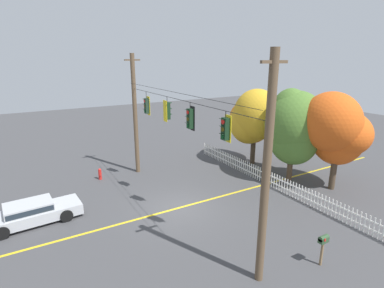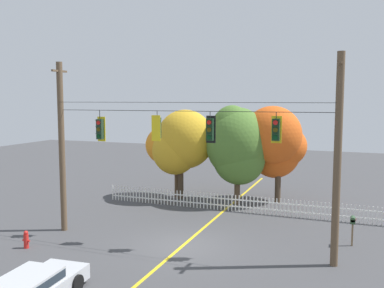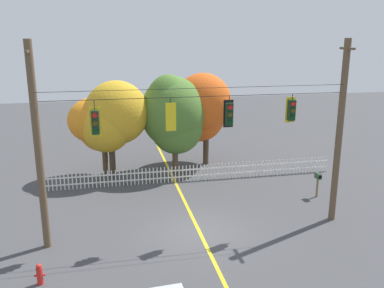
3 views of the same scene
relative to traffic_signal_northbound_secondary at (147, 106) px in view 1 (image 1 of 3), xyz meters
The scene contains 15 objects.
ground 6.81m from the traffic_signal_northbound_secondary, ahead, with size 80.00×80.00×0.00m, color #424244.
lane_centerline_stripe 6.81m from the traffic_signal_northbound_secondary, ahead, with size 0.16×36.00×0.01m, color gold.
signal_support_span 4.42m from the traffic_signal_northbound_secondary, ahead, with size 13.49×1.10×8.55m.
traffic_signal_northbound_secondary is the anchor object (origin of this frame).
traffic_signal_northbound_primary 3.06m from the traffic_signal_northbound_secondary, ahead, with size 0.43×0.38×1.38m.
traffic_signal_westbound_side 5.61m from the traffic_signal_northbound_secondary, ahead, with size 0.43×0.38×1.39m.
traffic_signal_eastbound_side 8.47m from the traffic_signal_northbound_secondary, ahead, with size 0.43×0.38×1.29m.
white_picket_fence 9.85m from the traffic_signal_northbound_secondary, 50.69° to the left, with size 17.92×0.06×1.00m.
autumn_maple_near_fence 9.15m from the traffic_signal_northbound_secondary, 90.52° to the left, with size 3.53×3.04×5.17m.
autumn_maple_mid 8.53m from the traffic_signal_northbound_secondary, 84.46° to the left, with size 4.14×3.29×6.03m.
autumn_oak_far_east 9.81m from the traffic_signal_northbound_secondary, 62.23° to the left, with size 4.06×3.94×6.34m.
autumn_maple_far_west 12.06m from the traffic_signal_northbound_secondary, 56.03° to the left, with size 3.96×4.25×6.30m.
parked_car 8.87m from the traffic_signal_northbound_secondary, 75.06° to the right, with size 2.08×4.74×1.15m.
fire_hydrant 6.05m from the traffic_signal_northbound_secondary, 127.61° to the right, with size 0.38×0.22×0.81m.
roadside_mailbox 12.61m from the traffic_signal_northbound_secondary, 13.32° to the left, with size 0.25×0.44×1.38m.
Camera 1 is at (13.70, -7.12, 8.20)m, focal length 28.07 mm.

